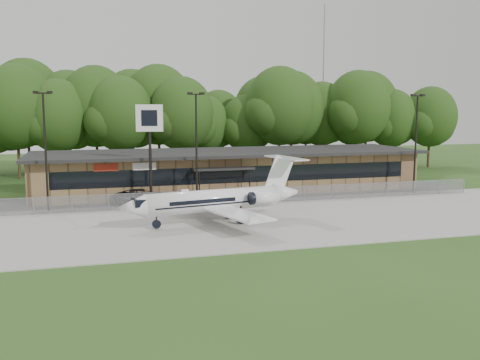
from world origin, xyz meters
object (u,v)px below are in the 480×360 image
object	(u,v)px
business_jet	(218,201)
pole_sign	(150,129)
terminal	(229,170)
suv	(142,197)

from	to	relation	value
business_jet	pole_sign	xyz separation A→B (m)	(-4.07, 9.11, 5.19)
terminal	business_jet	distance (m)	17.05
business_jet	pole_sign	bearing A→B (deg)	103.99
terminal	business_jet	bearing A→B (deg)	-107.43
terminal	business_jet	size ratio (longest dim) A/B	2.75
terminal	pole_sign	distance (m)	12.58
pole_sign	terminal	bearing A→B (deg)	49.48
terminal	business_jet	world-z (taller)	business_jet
business_jet	terminal	bearing A→B (deg)	62.51
suv	pole_sign	xyz separation A→B (m)	(0.71, -0.89, 6.27)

